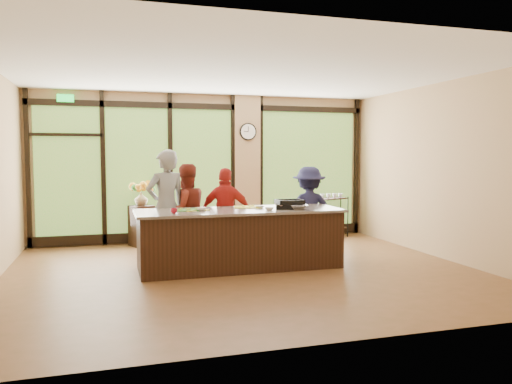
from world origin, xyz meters
TOP-DOWN VIEW (x-y plane):
  - floor at (0.00, 0.00)m, footprint 7.00×7.00m
  - ceiling at (0.00, 0.00)m, footprint 7.00×7.00m
  - back_wall at (0.00, 3.00)m, footprint 7.00×0.00m
  - right_wall at (3.50, 0.00)m, footprint 0.00×6.00m
  - window_wall at (0.16, 2.95)m, footprint 6.90×0.12m
  - island_base at (0.00, 0.30)m, footprint 3.10×1.00m
  - countertop at (0.00, 0.30)m, footprint 3.20×1.10m
  - wall_clock at (0.85, 2.87)m, footprint 0.36×0.04m
  - cook_left at (-1.06, 0.97)m, footprint 0.78×0.62m
  - cook_midleft at (-0.72, 1.14)m, footprint 0.93×0.82m
  - cook_midright at (-0.06, 1.00)m, footprint 0.98×0.72m
  - cook_right at (1.45, 0.99)m, footprint 1.12×0.80m
  - roasting_pan at (0.78, 0.19)m, footprint 0.50×0.45m
  - mixing_bowl at (0.88, 0.04)m, footprint 0.37×0.37m
  - cutting_board_left at (-0.83, 0.41)m, footprint 0.42×0.31m
  - cutting_board_center at (-0.68, 0.40)m, footprint 0.43×0.36m
  - cutting_board_right at (0.20, 0.57)m, footprint 0.49×0.41m
  - prep_bowl_near at (-0.61, 0.29)m, footprint 0.16×0.16m
  - prep_bowl_mid at (0.41, 0.08)m, footprint 0.15×0.15m
  - prep_bowl_far at (0.36, 0.43)m, footprint 0.17×0.17m
  - red_ramekin at (-1.05, 0.06)m, footprint 0.13×0.13m
  - flower_stand at (-1.36, 2.66)m, footprint 0.52×0.52m
  - flower_vase at (-1.36, 2.66)m, footprint 0.32×0.32m
  - bar_cart at (2.67, 2.67)m, footprint 0.78×0.62m

SIDE VIEW (x-z plane):
  - floor at x=0.00m, z-range 0.00..0.00m
  - flower_stand at x=-1.36m, z-range 0.00..0.79m
  - island_base at x=0.00m, z-range 0.00..0.88m
  - bar_cart at x=2.67m, z-range 0.09..1.02m
  - cook_midright at x=-0.06m, z-range 0.00..1.55m
  - cook_right at x=1.45m, z-range 0.00..1.56m
  - cook_midleft at x=-0.72m, z-range 0.00..1.62m
  - countertop at x=0.00m, z-range 0.88..0.92m
  - flower_vase at x=-1.36m, z-range 0.79..1.05m
  - cutting_board_center at x=-0.68m, z-range 0.92..0.93m
  - cutting_board_left at x=-0.83m, z-range 0.92..0.93m
  - cutting_board_right at x=0.20m, z-range 0.92..0.93m
  - cook_left at x=-1.06m, z-range 0.00..1.86m
  - prep_bowl_far at x=0.36m, z-range 0.92..0.95m
  - prep_bowl_mid at x=0.41m, z-range 0.92..0.96m
  - prep_bowl_near at x=-0.61m, z-range 0.92..0.97m
  - roasting_pan at x=0.78m, z-range 0.92..0.99m
  - mixing_bowl at x=0.88m, z-range 0.92..0.99m
  - red_ramekin at x=-1.05m, z-range 0.92..1.00m
  - window_wall at x=0.16m, z-range -0.11..2.89m
  - back_wall at x=0.00m, z-range -2.00..5.00m
  - right_wall at x=3.50m, z-range -1.50..4.50m
  - wall_clock at x=0.85m, z-range 2.07..2.43m
  - ceiling at x=0.00m, z-range 3.00..3.00m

